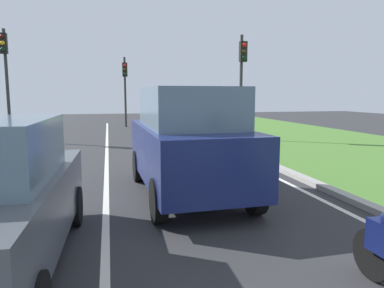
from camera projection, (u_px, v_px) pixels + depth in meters
ground_plane at (128, 159)px, 12.02m from camera, size 60.00×60.00×0.00m
lane_line_center at (107, 160)px, 11.87m from camera, size 0.12×32.00×0.01m
lane_line_right_edge at (230, 155)px, 12.83m from camera, size 0.12×32.00×0.01m
grass_verge_right at (350, 150)px, 13.93m from camera, size 9.00×48.00×0.06m
curb_right at (244, 153)px, 12.94m from camera, size 0.24×48.00×0.12m
car_suv_ahead at (188, 141)px, 7.55m from camera, size 2.07×4.55×2.28m
traffic_light_near_right at (242, 71)px, 16.37m from camera, size 0.32×0.50×4.83m
traffic_light_overhead_left at (5, 66)px, 16.18m from camera, size 0.32×0.50×5.07m
traffic_light_far_median at (125, 81)px, 23.71m from camera, size 0.32×0.50×4.59m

